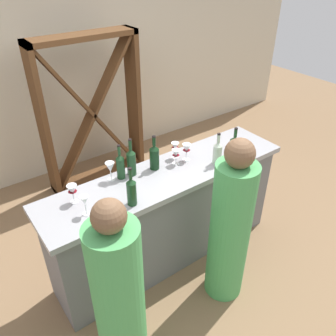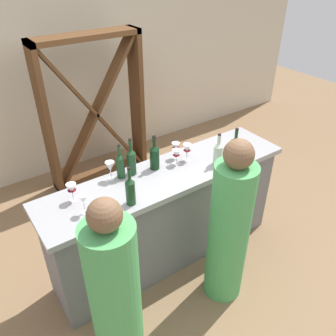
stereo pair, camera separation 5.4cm
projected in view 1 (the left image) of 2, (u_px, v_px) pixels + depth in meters
ground_plane at (168, 254)px, 3.48m from camera, size 12.00×12.00×0.00m
back_wall at (62, 63)px, 4.21m from camera, size 8.00×0.10×2.80m
bar_counter at (168, 216)px, 3.21m from camera, size 2.28×0.56×0.98m
wine_rack at (92, 114)px, 4.14m from camera, size 1.24×0.28×1.83m
wine_bottle_leftmost_olive_green at (132, 191)px, 2.53m from camera, size 0.07×0.07×0.32m
wine_bottle_second_left_olive_green at (120, 166)px, 2.83m from camera, size 0.07×0.07×0.31m
wine_bottle_center_olive_green at (131, 161)px, 2.86m from camera, size 0.08×0.08×0.34m
wine_bottle_second_right_dark_green at (154, 156)px, 2.94m from camera, size 0.08×0.08×0.32m
wine_bottle_rightmost_clear_pale at (217, 152)px, 3.01m from camera, size 0.08×0.08×0.30m
wine_bottle_far_right_olive_green at (234, 147)px, 3.10m from camera, size 0.08×0.08×0.30m
wine_glass_near_left at (85, 201)px, 2.44m from camera, size 0.07×0.07×0.16m
wine_glass_near_center at (186, 149)px, 3.07m from camera, size 0.08×0.08×0.16m
wine_glass_near_right at (176, 154)px, 3.02m from camera, size 0.07×0.07×0.14m
wine_glass_far_left at (72, 191)px, 2.56m from camera, size 0.08×0.08×0.15m
wine_glass_far_center at (175, 147)px, 3.10m from camera, size 0.07×0.07×0.15m
wine_glass_far_right at (110, 168)px, 2.80m from camera, size 0.08×0.08×0.16m
person_left_guest at (119, 302)px, 2.21m from camera, size 0.33×0.33×1.52m
person_center_guest at (230, 229)px, 2.76m from camera, size 0.43×0.43×1.52m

